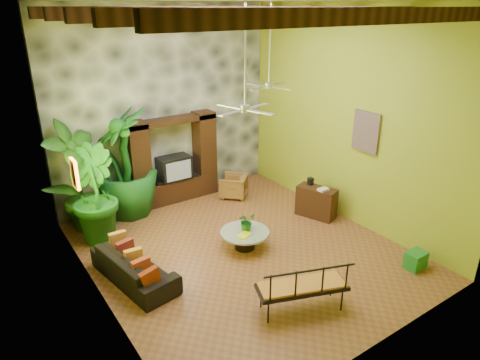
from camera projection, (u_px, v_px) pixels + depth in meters
ground at (241, 249)px, 9.28m from camera, size 7.00×7.00×0.00m
ceiling at (242, 0)px, 7.37m from camera, size 6.00×7.00×0.02m
back_wall at (164, 106)px, 10.99m from camera, size 6.00×0.02×5.00m
left_wall at (86, 170)px, 6.75m from camera, size 0.02×7.00×5.00m
right_wall at (348, 117)px, 9.90m from camera, size 0.02×7.00×5.00m
stone_accent_wall at (165, 107)px, 10.94m from camera, size 5.98×0.10×4.98m
ceiling_beams at (242, 13)px, 7.46m from camera, size 5.95×5.36×0.22m
entertainment_center at (174, 166)px, 11.30m from camera, size 2.40×0.55×2.30m
ceiling_fan_front at (245, 97)px, 7.57m from camera, size 1.28×1.28×1.86m
ceiling_fan_back at (269, 76)px, 9.74m from camera, size 1.28×1.28×1.86m
wall_art_mask at (75, 174)px, 7.69m from camera, size 0.06×0.32×0.55m
wall_art_painting at (366, 132)px, 9.50m from camera, size 0.06×0.70×0.90m
sofa at (134, 267)px, 8.14m from camera, size 1.10×2.12×0.59m
wicker_armchair at (234, 186)px, 11.71m from camera, size 0.95×0.96×0.62m
tall_plant_a at (77, 178)px, 9.60m from camera, size 1.67×1.53×2.63m
tall_plant_b at (92, 195)px, 9.28m from camera, size 1.20×1.38×2.17m
tall_plant_c at (125, 163)px, 10.39m from camera, size 1.76×1.76×2.69m
coffee_table at (245, 237)px, 9.24m from camera, size 1.06×1.06×0.40m
centerpiece_plant at (247, 221)px, 9.19m from camera, size 0.39×0.35×0.41m
yellow_tray at (244, 235)px, 9.01m from camera, size 0.35×0.30×0.03m
iron_bench at (305, 285)px, 7.21m from camera, size 1.64×1.09×0.57m
side_console at (316, 202)px, 10.60m from camera, size 0.73×1.05×0.77m
green_bin at (416, 260)px, 8.56m from camera, size 0.41×0.31×0.36m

